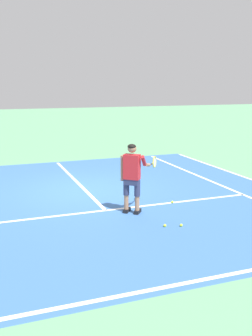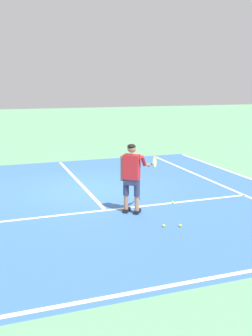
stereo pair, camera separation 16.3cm
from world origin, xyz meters
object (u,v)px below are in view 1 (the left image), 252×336
(tennis_player, at_px, (132,174))
(tennis_ball_mid_court, at_px, (181,225))
(tennis_ball_by_baseline, at_px, (165,226))
(tennis_ball_near_feet, at_px, (172,202))

(tennis_player, xyz_separation_m, tennis_ball_mid_court, (0.67, -1.27, -0.96))
(tennis_player, bearing_deg, tennis_ball_mid_court, -62.16)
(tennis_ball_by_baseline, xyz_separation_m, tennis_ball_mid_court, (0.35, -0.11, 0.00))
(tennis_ball_by_baseline, height_order, tennis_ball_mid_court, same)
(tennis_ball_mid_court, bearing_deg, tennis_ball_by_baseline, 162.86)
(tennis_ball_near_feet, bearing_deg, tennis_player, -164.38)
(tennis_player, relative_size, tennis_ball_near_feet, 25.95)
(tennis_ball_mid_court, bearing_deg, tennis_ball_near_feet, 69.48)
(tennis_ball_near_feet, bearing_deg, tennis_ball_mid_court, -110.52)
(tennis_ball_near_feet, distance_m, tennis_ball_mid_court, 1.73)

